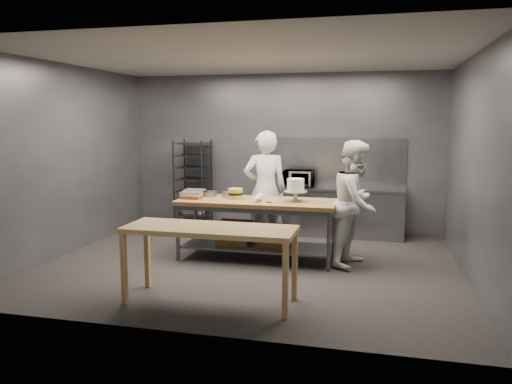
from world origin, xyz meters
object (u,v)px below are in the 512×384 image
(near_counter, at_px, (210,234))
(chef_right, at_px, (356,203))
(chef_behind, at_px, (265,190))
(layer_cake, at_px, (235,194))
(frosted_cake_stand, at_px, (296,187))
(microwave, at_px, (298,178))
(work_table, at_px, (255,222))
(speed_rack, at_px, (193,186))

(near_counter, bearing_deg, chef_right, 51.44)
(chef_behind, relative_size, layer_cake, 8.71)
(near_counter, height_order, frosted_cake_stand, frosted_cake_stand)
(near_counter, bearing_deg, layer_cake, 97.52)
(microwave, xyz_separation_m, frosted_cake_stand, (0.25, -1.85, 0.09))
(chef_right, bearing_deg, chef_behind, 83.76)
(near_counter, xyz_separation_m, layer_cake, (-0.26, 1.95, 0.19))
(work_table, relative_size, chef_behind, 1.23)
(frosted_cake_stand, relative_size, layer_cake, 1.52)
(chef_right, distance_m, layer_cake, 1.83)
(speed_rack, height_order, chef_right, chef_right)
(speed_rack, relative_size, chef_right, 0.95)
(work_table, distance_m, chef_right, 1.56)
(near_counter, bearing_deg, chef_behind, 88.56)
(speed_rack, bearing_deg, frosted_cake_stand, -37.50)
(chef_right, distance_m, frosted_cake_stand, 0.91)
(speed_rack, xyz_separation_m, chef_behind, (1.69, -1.09, 0.12))
(speed_rack, height_order, microwave, speed_rack)
(microwave, distance_m, frosted_cake_stand, 1.87)
(layer_cake, bearing_deg, speed_rack, 127.98)
(near_counter, xyz_separation_m, frosted_cake_stand, (0.69, 1.93, 0.33))
(near_counter, relative_size, frosted_cake_stand, 5.85)
(speed_rack, bearing_deg, chef_right, -28.43)
(microwave, bearing_deg, chef_behind, -107.47)
(speed_rack, relative_size, microwave, 3.23)
(chef_behind, distance_m, chef_right, 1.64)
(speed_rack, bearing_deg, microwave, 2.23)
(work_table, distance_m, microwave, 1.95)
(chef_behind, bearing_deg, speed_rack, -51.41)
(chef_behind, distance_m, layer_cake, 0.74)
(speed_rack, distance_m, frosted_cake_stand, 2.93)
(chef_behind, bearing_deg, microwave, -126.05)
(work_table, bearing_deg, near_counter, -91.55)
(chef_behind, distance_m, frosted_cake_stand, 0.94)
(near_counter, relative_size, chef_behind, 1.02)
(near_counter, relative_size, layer_cake, 8.91)
(near_counter, distance_m, frosted_cake_stand, 2.07)
(microwave, distance_m, layer_cake, 1.96)
(work_table, distance_m, speed_rack, 2.45)
(frosted_cake_stand, bearing_deg, chef_right, 2.76)
(chef_right, bearing_deg, work_table, 108.22)
(speed_rack, bearing_deg, layer_cake, -52.02)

